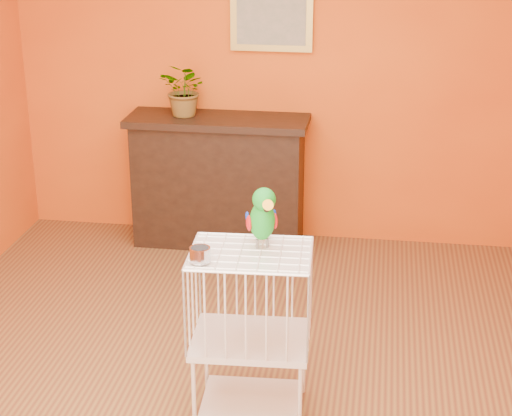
# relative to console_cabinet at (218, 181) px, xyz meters

# --- Properties ---
(ground) EXTENTS (4.50, 4.50, 0.00)m
(ground) POSITION_rel_console_cabinet_xyz_m (0.38, -2.01, -0.51)
(ground) COLOR brown
(ground) RESTS_ON ground
(room_shell) EXTENTS (4.50, 4.50, 4.50)m
(room_shell) POSITION_rel_console_cabinet_xyz_m (0.38, -2.01, 1.07)
(room_shell) COLOR #D95C14
(room_shell) RESTS_ON ground
(console_cabinet) EXTENTS (1.38, 0.50, 1.03)m
(console_cabinet) POSITION_rel_console_cabinet_xyz_m (0.00, 0.00, 0.00)
(console_cabinet) COLOR black
(console_cabinet) RESTS_ON ground
(potted_plant) EXTENTS (0.50, 0.52, 0.32)m
(potted_plant) POSITION_rel_console_cabinet_xyz_m (-0.24, 0.06, 0.67)
(potted_plant) COLOR #26722D
(potted_plant) RESTS_ON console_cabinet
(framed_picture) EXTENTS (0.62, 0.04, 0.50)m
(framed_picture) POSITION_rel_console_cabinet_xyz_m (0.38, 0.21, 1.24)
(framed_picture) COLOR #AE933E
(framed_picture) RESTS_ON room_shell
(birdcage) EXTENTS (0.64, 0.50, 0.94)m
(birdcage) POSITION_rel_console_cabinet_xyz_m (0.62, -2.27, -0.02)
(birdcage) COLOR silver
(birdcage) RESTS_ON ground
(feed_cup) EXTENTS (0.10, 0.10, 0.07)m
(feed_cup) POSITION_rel_console_cabinet_xyz_m (0.39, -2.43, 0.47)
(feed_cup) COLOR silver
(feed_cup) RESTS_ON birdcage
(parrot) EXTENTS (0.19, 0.30, 0.34)m
(parrot) POSITION_rel_console_cabinet_xyz_m (0.67, -2.20, 0.60)
(parrot) COLOR #59544C
(parrot) RESTS_ON birdcage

